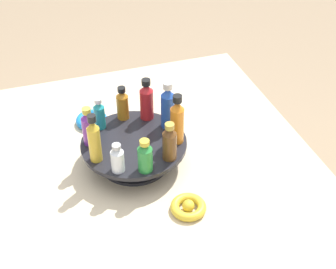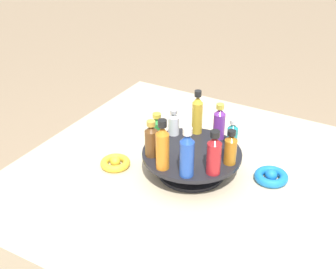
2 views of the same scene
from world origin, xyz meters
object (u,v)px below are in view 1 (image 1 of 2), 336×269
at_px(bottle_green, 147,156).
at_px(bottle_red, 147,101).
at_px(display_stand, 134,149).
at_px(bottle_orange, 177,121).
at_px(bottle_clear, 117,159).
at_px(bottle_brown, 170,143).
at_px(ribbon_bow_blue, 92,120).
at_px(bottle_amber, 121,104).
at_px(ribbon_bow_gold, 188,207).
at_px(bottle_blue, 168,107).
at_px(bottle_purple, 89,127).
at_px(bottle_teal, 99,114).
at_px(bottle_gold, 94,140).

xyz_separation_m(bottle_green, bottle_red, (-0.22, 0.06, 0.02)).
relative_size(bottle_green, bottle_red, 0.74).
relative_size(display_stand, bottle_orange, 1.97).
xyz_separation_m(bottle_clear, bottle_brown, (-0.00, 0.14, 0.01)).
bearing_deg(ribbon_bow_blue, bottle_clear, 2.69).
bearing_deg(bottle_brown, bottle_amber, -160.14).
bearing_deg(ribbon_bow_gold, bottle_green, -142.49).
xyz_separation_m(bottle_blue, bottle_purple, (0.01, -0.23, -0.01)).
bearing_deg(bottle_teal, bottle_clear, 1.86).
relative_size(bottle_clear, bottle_amber, 0.80).
distance_m(bottle_red, bottle_amber, 0.08).
relative_size(display_stand, bottle_brown, 2.64).
distance_m(display_stand, bottle_gold, 0.15).
bearing_deg(ribbon_bow_gold, ribbon_bow_blue, -159.65).
height_order(bottle_green, bottle_red, bottle_red).
relative_size(bottle_clear, bottle_blue, 0.57).
xyz_separation_m(bottle_clear, ribbon_bow_blue, (-0.32, -0.02, -0.10)).
bearing_deg(bottle_amber, ribbon_bow_blue, -142.49).
xyz_separation_m(ribbon_bow_gold, ribbon_bow_blue, (-0.45, -0.17, 0.00)).
height_order(bottle_red, ribbon_bow_blue, bottle_red).
bearing_deg(bottle_gold, bottle_blue, 109.86).
xyz_separation_m(bottle_blue, bottle_gold, (0.08, -0.23, -0.00)).
distance_m(bottle_green, bottle_gold, 0.14).
bearing_deg(bottle_brown, bottle_red, -178.14).
height_order(bottle_red, bottle_teal, bottle_red).
distance_m(bottle_teal, ribbon_bow_blue, 0.17).
bearing_deg(bottle_orange, bottle_teal, -124.14).
xyz_separation_m(bottle_blue, bottle_teal, (-0.05, -0.19, -0.02)).
height_order(bottle_gold, ribbon_bow_blue, bottle_gold).
height_order(bottle_purple, bottle_gold, bottle_gold).
bearing_deg(bottle_purple, display_stand, 73.86).
distance_m(display_stand, ribbon_bow_blue, 0.24).
height_order(bottle_clear, bottle_teal, bottle_teal).
xyz_separation_m(bottle_green, bottle_amber, (-0.24, -0.01, 0.00)).
bearing_deg(ribbon_bow_blue, bottle_gold, -6.59).
xyz_separation_m(bottle_brown, bottle_gold, (-0.05, -0.19, 0.01)).
xyz_separation_m(bottle_blue, ribbon_bow_blue, (-0.18, -0.20, -0.13)).
xyz_separation_m(bottle_teal, ribbon_bow_gold, (0.32, 0.16, -0.11)).
height_order(display_stand, bottle_purple, bottle_purple).
bearing_deg(bottle_orange, ribbon_bow_blue, -142.28).
xyz_separation_m(bottle_green, bottle_orange, (-0.09, 0.11, 0.03)).
relative_size(bottle_brown, bottle_orange, 0.75).
relative_size(bottle_teal, ribbon_bow_blue, 0.97).
relative_size(display_stand, bottle_blue, 2.03).
height_order(bottle_clear, bottle_purple, bottle_purple).
xyz_separation_m(bottle_blue, ribbon_bow_gold, (0.26, -0.03, -0.13)).
distance_m(bottle_clear, bottle_blue, 0.23).
xyz_separation_m(bottle_amber, ribbon_bow_gold, (0.34, 0.09, -0.11)).
distance_m(bottle_red, ribbon_bow_blue, 0.23).
bearing_deg(bottle_clear, ribbon_bow_blue, -177.31).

